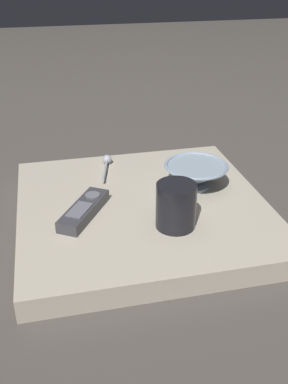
{
  "coord_description": "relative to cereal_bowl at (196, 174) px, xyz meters",
  "views": [
    {
      "loc": [
        -0.87,
        0.19,
        0.57
      ],
      "look_at": [
        0.01,
        -0.01,
        0.07
      ],
      "focal_mm": 42.06,
      "sensor_mm": 36.0,
      "label": 1
    }
  ],
  "objects": [
    {
      "name": "cereal_bowl",
      "position": [
        0.0,
        0.0,
        0.0
      ],
      "size": [
        0.15,
        0.15,
        0.06
      ],
      "color": "#8C9EAD",
      "rests_on": "table"
    },
    {
      "name": "tv_remote_near",
      "position": [
        -0.07,
        0.28,
        -0.02
      ],
      "size": [
        0.17,
        0.13,
        0.03
      ],
      "color": "#38383D",
      "rests_on": "table"
    },
    {
      "name": "coffee_mug",
      "position": [
        -0.15,
        0.1,
        0.01
      ],
      "size": [
        0.08,
        0.08,
        0.1
      ],
      "color": "black",
      "rests_on": "table"
    },
    {
      "name": "ground_plane",
      "position": [
        -0.04,
        0.14,
        -0.08
      ],
      "size": [
        6.0,
        6.0,
        0.0
      ],
      "primitive_type": "plane",
      "color": "#47423D"
    },
    {
      "name": "table",
      "position": [
        -0.04,
        0.14,
        -0.06
      ],
      "size": [
        0.55,
        0.56,
        0.05
      ],
      "color": "#B7AD99",
      "rests_on": "ground"
    },
    {
      "name": "teaspoon",
      "position": [
        0.17,
        0.19,
        -0.02
      ],
      "size": [
        0.13,
        0.04,
        0.02
      ],
      "color": "#A3A5B2",
      "rests_on": "table"
    }
  ]
}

